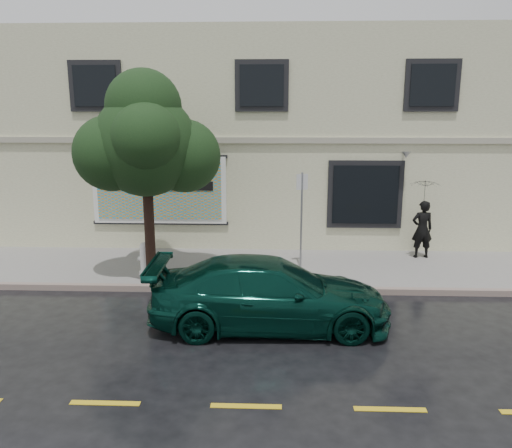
{
  "coord_description": "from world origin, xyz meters",
  "views": [
    {
      "loc": [
        0.42,
        -10.36,
        4.43
      ],
      "look_at": [
        -0.06,
        2.2,
        1.61
      ],
      "focal_mm": 35.0,
      "sensor_mm": 36.0,
      "label": 1
    }
  ],
  "objects_px": {
    "pedestrian": "(422,229)",
    "street_tree": "(145,145)",
    "fire_hydrant": "(145,259)",
    "car": "(270,293)"
  },
  "relations": [
    {
      "from": "street_tree",
      "to": "car",
      "type": "bearing_deg",
      "value": -40.35
    },
    {
      "from": "car",
      "to": "fire_hydrant",
      "type": "bearing_deg",
      "value": 48.25
    },
    {
      "from": "street_tree",
      "to": "pedestrian",
      "type": "bearing_deg",
      "value": 15.28
    },
    {
      "from": "pedestrian",
      "to": "street_tree",
      "type": "xyz_separation_m",
      "value": [
        -7.68,
        -2.1,
        2.6
      ]
    },
    {
      "from": "fire_hydrant",
      "to": "pedestrian",
      "type": "bearing_deg",
      "value": 19.62
    },
    {
      "from": "pedestrian",
      "to": "fire_hydrant",
      "type": "xyz_separation_m",
      "value": [
        -7.89,
        -1.92,
        -0.43
      ]
    },
    {
      "from": "pedestrian",
      "to": "street_tree",
      "type": "height_order",
      "value": "street_tree"
    },
    {
      "from": "car",
      "to": "street_tree",
      "type": "relative_size",
      "value": 1.04
    },
    {
      "from": "car",
      "to": "fire_hydrant",
      "type": "xyz_separation_m",
      "value": [
        -3.39,
        2.87,
        -0.14
      ]
    },
    {
      "from": "street_tree",
      "to": "fire_hydrant",
      "type": "height_order",
      "value": "street_tree"
    }
  ]
}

